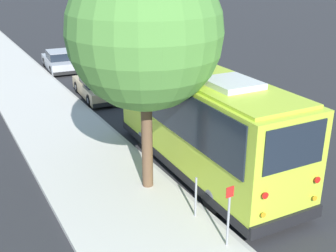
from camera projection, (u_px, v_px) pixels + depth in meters
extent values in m
plane|color=#28282B|center=(231.00, 183.00, 13.83)|extent=(160.00, 160.00, 0.00)
cube|color=beige|center=(127.00, 211.00, 12.13)|extent=(80.00, 3.74, 0.15)
cube|color=#AAA69D|center=(185.00, 194.00, 13.01)|extent=(80.00, 0.14, 0.15)
cube|color=#ADC633|center=(203.00, 121.00, 14.05)|extent=(8.57, 2.66, 3.06)
cube|color=black|center=(201.00, 159.00, 14.56)|extent=(8.62, 2.71, 0.28)
cube|color=black|center=(203.00, 102.00, 13.80)|extent=(7.88, 2.72, 1.47)
cube|color=black|center=(149.00, 73.00, 17.33)|extent=(0.10, 2.09, 1.55)
cube|color=black|center=(295.00, 147.00, 10.22)|extent=(0.09, 1.91, 1.18)
cube|color=black|center=(149.00, 56.00, 17.07)|extent=(0.10, 1.72, 0.22)
cube|color=#ADC633|center=(204.00, 76.00, 13.47)|extent=(8.04, 2.42, 0.10)
cube|color=silver|center=(232.00, 83.00, 12.17)|extent=(1.60, 1.40, 0.20)
cube|color=black|center=(149.00, 119.00, 18.10)|extent=(0.18, 2.41, 0.36)
cube|color=black|center=(287.00, 222.00, 10.99)|extent=(0.18, 2.41, 0.36)
cylinder|color=red|center=(265.00, 196.00, 10.21)|extent=(0.04, 0.18, 0.18)
cylinder|color=orange|center=(263.00, 215.00, 10.41)|extent=(0.03, 0.14, 0.14)
cylinder|color=red|center=(318.00, 180.00, 10.93)|extent=(0.04, 0.18, 0.18)
cylinder|color=orange|center=(315.00, 198.00, 11.14)|extent=(0.03, 0.14, 0.14)
cube|color=white|center=(132.00, 118.00, 17.73)|extent=(0.05, 0.32, 0.18)
cube|color=white|center=(165.00, 112.00, 18.41)|extent=(0.05, 0.32, 0.18)
cube|color=black|center=(120.00, 71.00, 16.42)|extent=(0.06, 0.10, 0.24)
cylinder|color=black|center=(144.00, 137.00, 16.17)|extent=(0.99, 0.33, 0.98)
cylinder|color=slate|center=(144.00, 137.00, 16.17)|extent=(0.45, 0.33, 0.44)
cylinder|color=black|center=(191.00, 128.00, 17.05)|extent=(0.99, 0.33, 0.98)
cylinder|color=slate|center=(191.00, 128.00, 17.05)|extent=(0.45, 0.33, 0.44)
cylinder|color=black|center=(214.00, 196.00, 12.11)|extent=(0.99, 0.33, 0.98)
cylinder|color=slate|center=(214.00, 196.00, 12.11)|extent=(0.45, 0.33, 0.44)
cylinder|color=black|center=(270.00, 180.00, 12.99)|extent=(0.99, 0.33, 0.98)
cylinder|color=slate|center=(270.00, 180.00, 12.99)|extent=(0.45, 0.33, 0.44)
cube|color=tan|center=(97.00, 89.00, 22.25)|extent=(4.25, 1.93, 0.62)
cube|color=black|center=(97.00, 79.00, 21.95)|extent=(2.06, 1.55, 0.48)
cube|color=tan|center=(96.00, 75.00, 21.87)|extent=(1.98, 1.51, 0.05)
cube|color=black|center=(87.00, 83.00, 24.09)|extent=(0.20, 1.58, 0.20)
cube|color=black|center=(109.00, 104.00, 20.56)|extent=(0.20, 1.58, 0.20)
cylinder|color=black|center=(77.00, 87.00, 23.12)|extent=(0.64, 0.25, 0.63)
cylinder|color=slate|center=(77.00, 87.00, 23.12)|extent=(0.30, 0.24, 0.28)
cylinder|color=black|center=(103.00, 84.00, 23.70)|extent=(0.64, 0.25, 0.63)
cylinder|color=slate|center=(103.00, 84.00, 23.70)|extent=(0.30, 0.24, 0.28)
cylinder|color=black|center=(90.00, 100.00, 20.91)|extent=(0.64, 0.25, 0.63)
cylinder|color=slate|center=(90.00, 100.00, 20.91)|extent=(0.30, 0.24, 0.28)
cylinder|color=black|center=(118.00, 97.00, 21.49)|extent=(0.64, 0.25, 0.63)
cylinder|color=slate|center=(118.00, 97.00, 21.49)|extent=(0.30, 0.24, 0.28)
cube|color=#A8AAAF|center=(60.00, 63.00, 27.91)|extent=(4.24, 2.00, 0.61)
cube|color=black|center=(59.00, 55.00, 27.62)|extent=(2.06, 1.60, 0.48)
cube|color=#A8AAAF|center=(59.00, 51.00, 27.53)|extent=(1.98, 1.56, 0.05)
cube|color=black|center=(54.00, 60.00, 29.75)|extent=(0.21, 1.63, 0.20)
cube|color=black|center=(66.00, 73.00, 26.22)|extent=(0.21, 1.63, 0.20)
cylinder|color=black|center=(45.00, 62.00, 28.77)|extent=(0.63, 0.25, 0.62)
cylinder|color=slate|center=(45.00, 62.00, 28.77)|extent=(0.29, 0.24, 0.28)
cylinder|color=black|center=(67.00, 60.00, 29.36)|extent=(0.63, 0.25, 0.62)
cylinder|color=slate|center=(67.00, 60.00, 29.36)|extent=(0.29, 0.24, 0.28)
cylinder|color=black|center=(52.00, 71.00, 26.57)|extent=(0.63, 0.25, 0.62)
cylinder|color=slate|center=(52.00, 71.00, 26.57)|extent=(0.29, 0.24, 0.28)
cylinder|color=black|center=(76.00, 68.00, 27.16)|extent=(0.63, 0.25, 0.62)
cylinder|color=slate|center=(76.00, 68.00, 27.16)|extent=(0.29, 0.24, 0.28)
cylinder|color=brown|center=(147.00, 138.00, 12.79)|extent=(0.34, 0.34, 3.26)
sphere|color=#4C8438|center=(145.00, 32.00, 11.63)|extent=(4.41, 4.41, 4.41)
cylinder|color=gray|center=(228.00, 221.00, 10.33)|extent=(0.06, 0.06, 1.38)
cube|color=red|center=(230.00, 192.00, 10.03)|extent=(0.02, 0.22, 0.28)
cylinder|color=gray|center=(196.00, 197.00, 11.56)|extent=(0.06, 0.06, 1.20)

